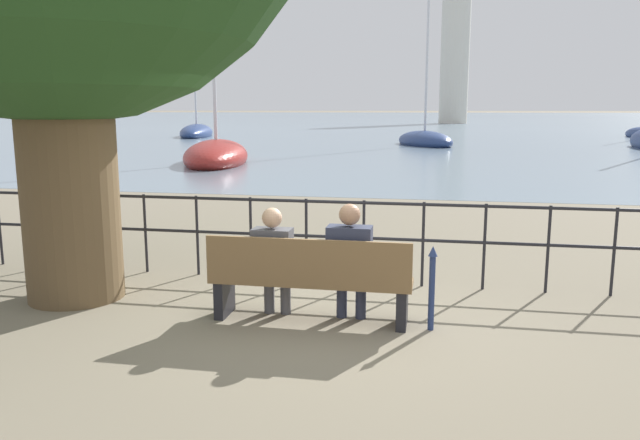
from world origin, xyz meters
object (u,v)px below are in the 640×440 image
(seated_person_right, at_px, (350,258))
(harbor_lighthouse, at_px, (455,49))
(closed_umbrella, at_px, (432,283))
(sailboat_0, at_px, (197,133))
(sailboat_1, at_px, (216,155))
(sailboat_3, at_px, (425,140))
(park_bench, at_px, (310,280))
(seated_person_left, at_px, (273,257))

(seated_person_right, bearing_deg, harbor_lighthouse, 88.24)
(harbor_lighthouse, bearing_deg, closed_umbrella, -91.21)
(seated_person_right, xyz_separation_m, sailboat_0, (-17.61, 39.92, -0.38))
(closed_umbrella, bearing_deg, sailboat_0, 114.75)
(sailboat_1, bearing_deg, sailboat_3, 45.91)
(sailboat_3, bearing_deg, seated_person_right, -114.87)
(seated_person_right, distance_m, closed_umbrella, 0.85)
(sailboat_1, distance_m, harbor_lighthouse, 70.15)
(park_bench, relative_size, sailboat_0, 0.23)
(closed_umbrella, bearing_deg, harbor_lighthouse, 88.79)
(closed_umbrella, distance_m, harbor_lighthouse, 86.93)
(sailboat_1, bearing_deg, park_bench, -81.36)
(seated_person_right, xyz_separation_m, sailboat_3, (0.01, 31.38, -0.36))
(sailboat_3, distance_m, harbor_lighthouse, 55.86)
(closed_umbrella, height_order, sailboat_1, sailboat_1)
(park_bench, distance_m, closed_umbrella, 1.22)
(seated_person_right, distance_m, sailboat_0, 43.63)
(seated_person_left, xyz_separation_m, closed_umbrella, (1.62, -0.08, -0.17))
(sailboat_1, relative_size, sailboat_3, 0.93)
(closed_umbrella, bearing_deg, sailboat_1, 116.15)
(sailboat_0, xyz_separation_m, sailboat_1, (9.74, -22.27, 0.02))
(closed_umbrella, height_order, harbor_lighthouse, harbor_lighthouse)
(seated_person_left, bearing_deg, closed_umbrella, -2.67)
(seated_person_left, bearing_deg, harbor_lighthouse, 87.71)
(sailboat_0, bearing_deg, sailboat_3, -40.71)
(seated_person_left, bearing_deg, sailboat_0, 112.85)
(sailboat_0, xyz_separation_m, harbor_lighthouse, (20.27, 46.35, 10.07))
(seated_person_right, height_order, sailboat_3, sailboat_3)
(seated_person_left, xyz_separation_m, harbor_lighthouse, (3.45, 86.27, 9.72))
(seated_person_right, distance_m, harbor_lighthouse, 86.85)
(sailboat_3, bearing_deg, sailboat_1, -144.72)
(park_bench, xyz_separation_m, sailboat_3, (0.41, 31.46, -0.12))
(closed_umbrella, bearing_deg, seated_person_right, 175.05)
(sailboat_1, distance_m, sailboat_3, 15.83)
(seated_person_right, xyz_separation_m, harbor_lighthouse, (2.65, 86.27, 9.69))
(seated_person_left, height_order, sailboat_0, sailboat_0)
(seated_person_left, xyz_separation_m, seated_person_right, (0.80, -0.00, 0.03))
(sailboat_3, bearing_deg, closed_umbrella, -113.37)
(harbor_lighthouse, bearing_deg, seated_person_right, -91.76)
(seated_person_left, height_order, sailboat_3, sailboat_3)
(sailboat_3, bearing_deg, sailboat_0, 129.30)
(closed_umbrella, xyz_separation_m, sailboat_0, (-18.44, 39.99, -0.18))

